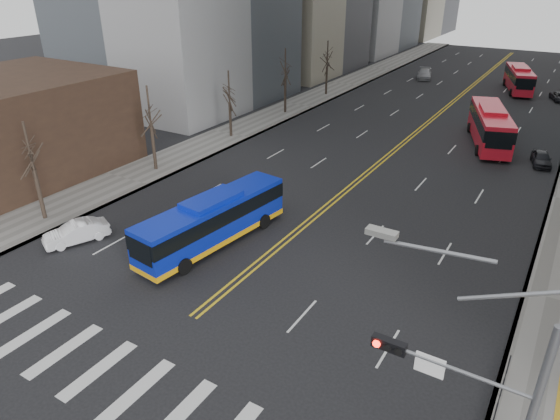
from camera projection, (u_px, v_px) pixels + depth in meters
name	position (u px, v px, depth m)	size (l,w,h in m)	color
ground	(117.00, 380.00, 21.53)	(220.00, 220.00, 0.00)	black
sidewalk_left	(298.00, 105.00, 63.68)	(5.00, 130.00, 0.15)	slate
crosswalk	(117.00, 380.00, 21.53)	(26.70, 4.00, 0.01)	silver
centerline	(449.00, 105.00, 63.68)	(0.55, 100.00, 0.01)	gold
storefront	(1.00, 129.00, 41.07)	(14.00, 18.00, 8.00)	#2F2017
signal_mast	(478.00, 396.00, 14.49)	(5.37, 0.37, 9.39)	gray
pedestrian_railing	(496.00, 409.00, 19.09)	(0.06, 6.06, 1.02)	black
street_trees	(329.00, 92.00, 49.21)	(35.20, 47.20, 7.60)	#2E231C
blue_bus	(213.00, 220.00, 31.37)	(3.75, 11.41, 3.28)	#0C21B5
red_bus_near	(490.00, 124.00, 49.05)	(6.21, 11.99, 3.70)	red
red_bus_far	(519.00, 78.00, 70.04)	(5.39, 11.11, 3.45)	red
car_white	(76.00, 232.00, 32.04)	(1.42, 4.06, 1.34)	white
car_dark_mid	(541.00, 158.00, 44.45)	(1.49, 3.69, 1.26)	black
car_silver	(424.00, 74.00, 78.36)	(2.08, 5.12, 1.48)	gray
car_dark_far	(560.00, 97.00, 65.52)	(1.81, 3.93, 1.09)	black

